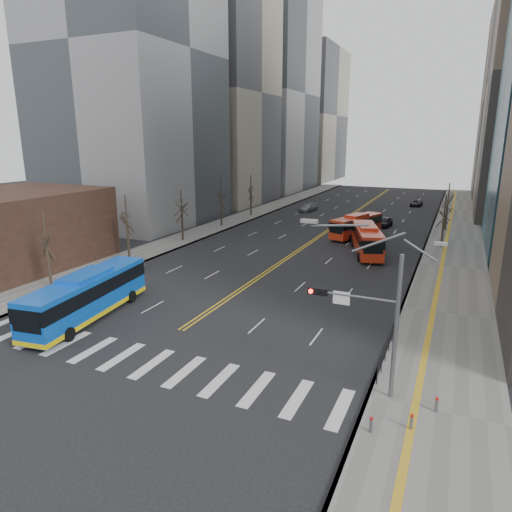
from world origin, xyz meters
TOP-DOWN VIEW (x-y plane):
  - ground at (0.00, 0.00)m, footprint 220.00×220.00m
  - sidewalk_right at (17.50, 45.00)m, footprint 7.00×130.00m
  - sidewalk_left at (-16.50, 45.00)m, footprint 5.00×130.00m
  - crosswalk at (0.00, 0.00)m, footprint 26.70×4.00m
  - centerline at (0.00, 55.00)m, footprint 0.55×100.00m
  - office_towers at (0.12, 68.51)m, footprint 83.00×134.00m
  - storefront at (-26.00, 11.97)m, footprint 14.00×18.00m
  - signal_mast at (13.77, 2.00)m, footprint 5.37×0.37m
  - pedestrian_railing at (14.30, 6.00)m, footprint 0.06×6.06m
  - bollards at (16.27, -0.17)m, footprint 2.87×3.17m
  - street_trees at (-7.18, 34.55)m, footprint 35.20×47.20m
  - blue_bus at (-7.77, 4.14)m, footprint 4.28×12.72m
  - red_bus_near at (7.94, 32.98)m, footprint 5.79×11.18m
  - red_bus_far at (4.81, 41.88)m, footprint 5.56×10.31m
  - car_white at (-12.50, 14.32)m, footprint 2.38×4.73m
  - car_dark_mid at (7.24, 51.45)m, footprint 2.22×4.56m
  - car_silver at (-8.30, 60.82)m, footprint 3.02×5.29m
  - car_dark_far at (9.65, 76.30)m, footprint 2.33×4.46m

SIDE VIEW (x-z plane):
  - ground at x=0.00m, z-range 0.00..0.00m
  - crosswalk at x=0.00m, z-range 0.00..0.01m
  - centerline at x=0.00m, z-range 0.00..0.01m
  - sidewalk_right at x=17.50m, z-range 0.00..0.15m
  - sidewalk_left at x=-16.50m, z-range 0.00..0.15m
  - bollards at x=16.27m, z-range 0.16..0.94m
  - car_dark_far at x=9.65m, z-range 0.00..1.20m
  - car_silver at x=-8.30m, z-range 0.00..1.44m
  - car_white at x=-12.50m, z-range 0.00..1.49m
  - car_dark_mid at x=7.24m, z-range 0.00..1.50m
  - pedestrian_railing at x=14.30m, z-range 0.31..1.33m
  - red_bus_far at x=4.81m, z-range 0.19..3.42m
  - blue_bus at x=-7.77m, z-range 0.09..3.71m
  - red_bus_near at x=7.94m, z-range 0.20..3.67m
  - storefront at x=-26.00m, z-range 0.00..8.00m
  - signal_mast at x=13.77m, z-range 0.16..9.55m
  - street_trees at x=-7.18m, z-range 1.07..8.67m
  - office_towers at x=0.12m, z-range -5.08..52.92m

